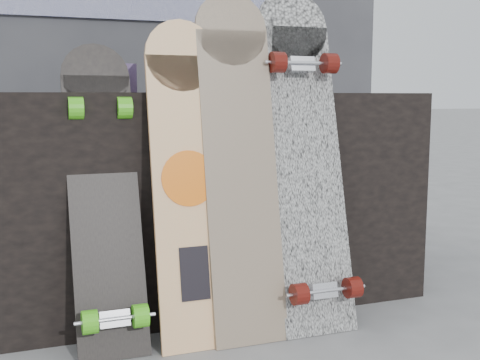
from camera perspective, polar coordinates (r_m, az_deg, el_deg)
name	(u,v)px	position (r m, az deg, el deg)	size (l,w,h in m)	color
ground	(255,344)	(2.00, 1.42, -15.30)	(60.00, 60.00, 0.00)	slate
vendor_table	(208,197)	(2.34, -3.08, -1.62)	(1.60, 0.60, 0.80)	black
booth	(157,34)	(3.14, -7.89, 13.60)	(2.40, 0.22, 2.20)	#36363C
merch_box_purple	(108,78)	(2.19, -12.39, 9.38)	(0.18, 0.12, 0.10)	#3E3267
merch_box_small	(304,78)	(2.44, 6.05, 9.59)	(0.14, 0.14, 0.12)	#3E3267
merch_box_flat	(232,86)	(2.54, -0.75, 8.89)	(0.22, 0.10, 0.06)	#D1B78C
longboard_geisha	(188,174)	(1.90, -4.95, 0.58)	(0.23, 0.21, 1.03)	beige
longboard_celtic	(239,155)	(1.95, -0.05, 2.43)	(0.25, 0.24, 1.13)	#CFB08D
longboard_cascadia	(305,151)	(2.07, 6.21, 2.76)	(0.27, 0.36, 1.16)	silver
skateboard_dark	(104,191)	(1.92, -12.77, -1.03)	(0.22, 0.37, 0.96)	black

